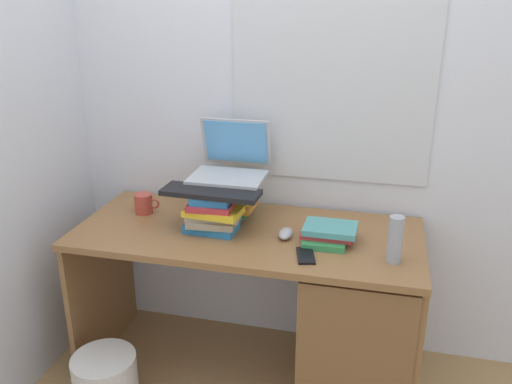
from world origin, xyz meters
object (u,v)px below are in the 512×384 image
at_px(desk, 331,311).
at_px(mug, 144,203).
at_px(wastebasket, 106,383).
at_px(water_bottle, 395,240).
at_px(book_stack_keyboard_riser, 212,214).
at_px(keyboard, 211,192).
at_px(book_stack_side, 328,233).
at_px(computer_mouse, 286,233).
at_px(laptop, 231,162).
at_px(cell_phone, 306,256).
at_px(book_stack_tall, 228,198).

bearing_deg(desk, mug, 173.32).
relative_size(desk, wastebasket, 5.48).
height_order(mug, water_bottle, water_bottle).
relative_size(book_stack_keyboard_riser, keyboard, 0.60).
bearing_deg(book_stack_side, computer_mouse, -178.86).
bearing_deg(wastebasket, book_stack_keyboard_riser, 42.07).
bearing_deg(desk, water_bottle, -26.76).
xyz_separation_m(keyboard, wastebasket, (-0.38, -0.35, -0.78)).
distance_m(book_stack_keyboard_riser, laptop, 0.28).
distance_m(mug, water_bottle, 1.16).
relative_size(laptop, mug, 2.68).
height_order(computer_mouse, water_bottle, water_bottle).
relative_size(keyboard, cell_phone, 3.09).
bearing_deg(book_stack_keyboard_riser, keyboard, -177.28).
distance_m(book_stack_keyboard_riser, computer_mouse, 0.33).
bearing_deg(wastebasket, mug, 88.80).
height_order(keyboard, computer_mouse, keyboard).
bearing_deg(mug, book_stack_side, -6.84).
bearing_deg(mug, laptop, 13.78).
height_order(book_stack_keyboard_riser, book_stack_side, book_stack_keyboard_riser).
height_order(book_stack_tall, computer_mouse, book_stack_tall).
relative_size(computer_mouse, water_bottle, 0.55).
bearing_deg(water_bottle, cell_phone, -173.30).
bearing_deg(computer_mouse, water_bottle, -14.63).
bearing_deg(book_stack_keyboard_riser, wastebasket, -137.93).
bearing_deg(book_stack_side, water_bottle, -24.05).
bearing_deg(book_stack_tall, wastebasket, -128.63).
relative_size(desk, book_stack_keyboard_riser, 5.91).
bearing_deg(water_bottle, laptop, 156.45).
xyz_separation_m(desk, mug, (-0.91, 0.11, 0.38)).
distance_m(book_stack_tall, book_stack_side, 0.50).
bearing_deg(laptop, book_stack_side, -23.27).
height_order(book_stack_side, computer_mouse, book_stack_side).
bearing_deg(wastebasket, laptop, 54.35).
height_order(desk, mug, mug).
relative_size(computer_mouse, mug, 0.85).
bearing_deg(computer_mouse, cell_phone, -54.94).
relative_size(book_stack_tall, book_stack_side, 1.11).
bearing_deg(book_stack_side, book_stack_tall, 163.26).
distance_m(laptop, computer_mouse, 0.43).
bearing_deg(desk, keyboard, -178.05).
relative_size(book_stack_tall, mug, 2.06).
height_order(desk, book_stack_keyboard_riser, book_stack_keyboard_riser).
bearing_deg(wastebasket, water_bottle, 12.27).
bearing_deg(desk, cell_phone, -122.74).
distance_m(book_stack_side, laptop, 0.56).
distance_m(desk, book_stack_side, 0.37).
xyz_separation_m(book_stack_keyboard_riser, mug, (-0.38, 0.12, -0.04)).
distance_m(laptop, water_bottle, 0.82).
xyz_separation_m(book_stack_tall, water_bottle, (0.74, -0.26, -0.00)).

